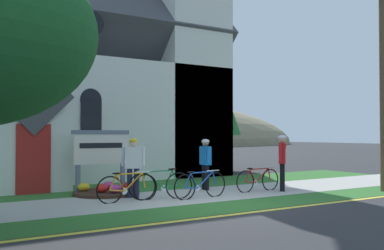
{
  "coord_description": "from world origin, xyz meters",
  "views": [
    {
      "loc": [
        -6.41,
        -8.93,
        1.79
      ],
      "look_at": [
        1.32,
        3.75,
        2.11
      ],
      "focal_mm": 40.53,
      "sensor_mm": 36.0,
      "label": 1
    }
  ],
  "objects_px": {
    "bicycle_yellow": "(258,180)",
    "bicycle_orange": "(128,188)",
    "bicycle_red": "(200,185)",
    "utility_pole": "(381,41)",
    "cyclist_in_green_jersey": "(282,158)",
    "church_sign": "(101,151)",
    "cyclist_in_red_jersey": "(205,160)",
    "cyclist_in_white_jersey": "(133,163)",
    "roadside_conifer": "(211,92)",
    "bicycle_white": "(161,185)"
  },
  "relations": [
    {
      "from": "utility_pole",
      "to": "cyclist_in_red_jersey",
      "type": "bearing_deg",
      "value": 145.15
    },
    {
      "from": "cyclist_in_green_jersey",
      "to": "cyclist_in_red_jersey",
      "type": "bearing_deg",
      "value": 141.54
    },
    {
      "from": "bicycle_orange",
      "to": "cyclist_in_green_jersey",
      "type": "bearing_deg",
      "value": -5.85
    },
    {
      "from": "bicycle_yellow",
      "to": "church_sign",
      "type": "bearing_deg",
      "value": 152.06
    },
    {
      "from": "church_sign",
      "to": "bicycle_orange",
      "type": "distance_m",
      "value": 2.33
    },
    {
      "from": "roadside_conifer",
      "to": "utility_pole",
      "type": "bearing_deg",
      "value": -88.97
    },
    {
      "from": "church_sign",
      "to": "cyclist_in_red_jersey",
      "type": "height_order",
      "value": "church_sign"
    },
    {
      "from": "cyclist_in_red_jersey",
      "to": "cyclist_in_white_jersey",
      "type": "relative_size",
      "value": 0.98
    },
    {
      "from": "bicycle_yellow",
      "to": "bicycle_white",
      "type": "xyz_separation_m",
      "value": [
        -3.35,
        0.12,
        0.03
      ]
    },
    {
      "from": "bicycle_white",
      "to": "bicycle_orange",
      "type": "height_order",
      "value": "bicycle_white"
    },
    {
      "from": "utility_pole",
      "to": "roadside_conifer",
      "type": "relative_size",
      "value": 1.41
    },
    {
      "from": "cyclist_in_red_jersey",
      "to": "utility_pole",
      "type": "xyz_separation_m",
      "value": [
        4.56,
        -3.18,
        3.8
      ]
    },
    {
      "from": "bicycle_white",
      "to": "cyclist_in_green_jersey",
      "type": "xyz_separation_m",
      "value": [
        4.04,
        -0.49,
        0.66
      ]
    },
    {
      "from": "bicycle_orange",
      "to": "utility_pole",
      "type": "height_order",
      "value": "utility_pole"
    },
    {
      "from": "cyclist_in_white_jersey",
      "to": "utility_pole",
      "type": "height_order",
      "value": "utility_pole"
    },
    {
      "from": "bicycle_red",
      "to": "cyclist_in_white_jersey",
      "type": "bearing_deg",
      "value": 146.07
    },
    {
      "from": "bicycle_orange",
      "to": "utility_pole",
      "type": "xyz_separation_m",
      "value": [
        7.68,
        -2.18,
        4.37
      ]
    },
    {
      "from": "bicycle_orange",
      "to": "cyclist_in_white_jersey",
      "type": "distance_m",
      "value": 0.96
    },
    {
      "from": "bicycle_red",
      "to": "cyclist_in_green_jersey",
      "type": "bearing_deg",
      "value": -1.23
    },
    {
      "from": "bicycle_white",
      "to": "church_sign",
      "type": "bearing_deg",
      "value": 113.76
    },
    {
      "from": "cyclist_in_red_jersey",
      "to": "roadside_conifer",
      "type": "xyz_separation_m",
      "value": [
        4.39,
        6.18,
        2.94
      ]
    },
    {
      "from": "cyclist_in_green_jersey",
      "to": "cyclist_in_red_jersey",
      "type": "distance_m",
      "value": 2.44
    },
    {
      "from": "bicycle_white",
      "to": "utility_pole",
      "type": "bearing_deg",
      "value": -17.78
    },
    {
      "from": "bicycle_orange",
      "to": "cyclist_in_red_jersey",
      "type": "xyz_separation_m",
      "value": [
        3.11,
        1.0,
        0.58
      ]
    },
    {
      "from": "bicycle_white",
      "to": "bicycle_orange",
      "type": "xyz_separation_m",
      "value": [
        -0.98,
        0.03,
        -0.01
      ]
    },
    {
      "from": "bicycle_yellow",
      "to": "bicycle_orange",
      "type": "bearing_deg",
      "value": 178.08
    },
    {
      "from": "roadside_conifer",
      "to": "bicycle_yellow",
      "type": "bearing_deg",
      "value": -113.45
    },
    {
      "from": "bicycle_red",
      "to": "cyclist_in_green_jersey",
      "type": "xyz_separation_m",
      "value": [
        3.02,
        -0.06,
        0.68
      ]
    },
    {
      "from": "cyclist_in_green_jersey",
      "to": "bicycle_orange",
      "type": "bearing_deg",
      "value": 174.15
    },
    {
      "from": "bicycle_orange",
      "to": "cyclist_in_green_jersey",
      "type": "relative_size",
      "value": 0.99
    },
    {
      "from": "bicycle_yellow",
      "to": "cyclist_in_green_jersey",
      "type": "distance_m",
      "value": 1.04
    },
    {
      "from": "church_sign",
      "to": "bicycle_red",
      "type": "bearing_deg",
      "value": -52.68
    },
    {
      "from": "cyclist_in_red_jersey",
      "to": "church_sign",
      "type": "bearing_deg",
      "value": 159.74
    },
    {
      "from": "bicycle_red",
      "to": "utility_pole",
      "type": "bearing_deg",
      "value": -16.92
    },
    {
      "from": "roadside_conifer",
      "to": "bicycle_orange",
      "type": "bearing_deg",
      "value": -136.29
    },
    {
      "from": "cyclist_in_green_jersey",
      "to": "roadside_conifer",
      "type": "distance_m",
      "value": 8.57
    },
    {
      "from": "church_sign",
      "to": "bicycle_orange",
      "type": "xyz_separation_m",
      "value": [
        -0.02,
        -2.14,
        -0.91
      ]
    },
    {
      "from": "bicycle_yellow",
      "to": "roadside_conifer",
      "type": "relative_size",
      "value": 0.29
    },
    {
      "from": "bicycle_orange",
      "to": "cyclist_in_red_jersey",
      "type": "distance_m",
      "value": 3.32
    },
    {
      "from": "church_sign",
      "to": "bicycle_yellow",
      "type": "bearing_deg",
      "value": -27.94
    },
    {
      "from": "church_sign",
      "to": "cyclist_in_green_jersey",
      "type": "xyz_separation_m",
      "value": [
        5.0,
        -2.66,
        -0.24
      ]
    },
    {
      "from": "bicycle_yellow",
      "to": "bicycle_orange",
      "type": "height_order",
      "value": "bicycle_orange"
    },
    {
      "from": "bicycle_red",
      "to": "roadside_conifer",
      "type": "xyz_separation_m",
      "value": [
        5.51,
        7.63,
        3.52
      ]
    },
    {
      "from": "bicycle_white",
      "to": "utility_pole",
      "type": "height_order",
      "value": "utility_pole"
    },
    {
      "from": "bicycle_red",
      "to": "cyclist_in_green_jersey",
      "type": "distance_m",
      "value": 3.1
    },
    {
      "from": "church_sign",
      "to": "roadside_conifer",
      "type": "xyz_separation_m",
      "value": [
        7.49,
        5.04,
        2.61
      ]
    },
    {
      "from": "bicycle_yellow",
      "to": "cyclist_in_green_jersey",
      "type": "bearing_deg",
      "value": -28.22
    },
    {
      "from": "bicycle_yellow",
      "to": "utility_pole",
      "type": "bearing_deg",
      "value": -31.28
    },
    {
      "from": "church_sign",
      "to": "bicycle_red",
      "type": "distance_m",
      "value": 3.38
    },
    {
      "from": "bicycle_white",
      "to": "cyclist_in_red_jersey",
      "type": "relative_size",
      "value": 1.03
    }
  ]
}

